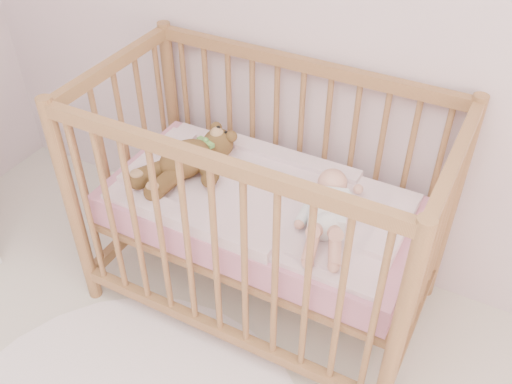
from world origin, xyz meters
The scene contains 5 objects.
crib centered at (-0.31, 1.60, 0.50)m, with size 1.36×0.76×1.00m, color olive, non-canonical shape.
mattress centered at (-0.31, 1.60, 0.49)m, with size 1.22×0.62×0.13m, color pink.
blanket centered at (-0.31, 1.60, 0.56)m, with size 1.10×0.58×0.06m, color pink, non-canonical shape.
baby centered at (-0.04, 1.58, 0.64)m, with size 0.24×0.51×0.12m, color white, non-canonical shape.
teddy_bear centered at (-0.64, 1.58, 0.65)m, with size 0.35×0.50×0.14m, color brown, non-canonical shape.
Camera 1 is at (0.45, 0.10, 1.97)m, focal length 40.00 mm.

